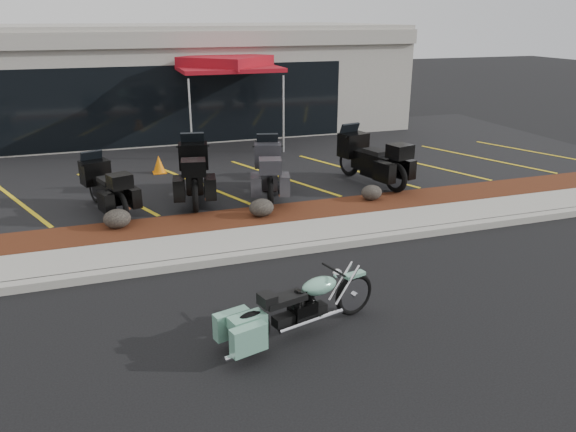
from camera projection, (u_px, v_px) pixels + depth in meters
name	position (u px, v px, depth m)	size (l,w,h in m)	color
ground	(261.00, 280.00, 9.75)	(90.00, 90.00, 0.00)	black
curb	(247.00, 256.00, 10.53)	(24.00, 0.25, 0.15)	gray
sidewalk	(238.00, 242.00, 11.15)	(24.00, 1.20, 0.15)	gray
mulch_bed	(225.00, 222.00, 12.22)	(24.00, 1.20, 0.16)	#36120C
upper_lot	(185.00, 164.00, 17.03)	(26.00, 9.60, 0.15)	black
dealership_building	(157.00, 78.00, 21.97)	(18.00, 8.16, 4.00)	gray
boulder_left	(117.00, 219.00, 11.62)	(0.57, 0.47, 0.40)	black
boulder_mid	(261.00, 208.00, 12.30)	(0.55, 0.46, 0.39)	black
boulder_right	(372.00, 193.00, 13.40)	(0.51, 0.42, 0.36)	black
hero_cruiser	(354.00, 288.00, 8.46)	(2.57, 0.65, 0.90)	#6FAC92
touring_black_front	(94.00, 177.00, 13.05)	(2.17, 0.83, 1.26)	black
touring_black_mid	(194.00, 161.00, 14.09)	(2.51, 0.96, 1.46)	black
touring_grey	(268.00, 160.00, 14.36)	(2.38, 0.91, 1.38)	#303035
touring_black_rear	(349.00, 150.00, 15.25)	(2.51, 0.96, 1.46)	black
traffic_cone	(159.00, 164.00, 15.71)	(0.35, 0.35, 0.50)	orange
popup_canopy	(226.00, 65.00, 18.17)	(3.49, 3.49, 2.95)	silver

